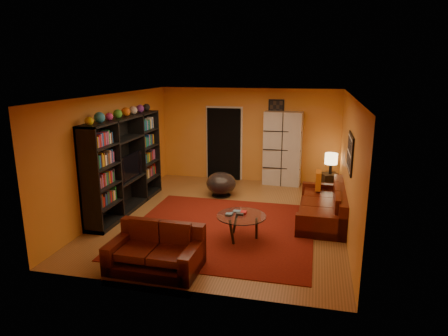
% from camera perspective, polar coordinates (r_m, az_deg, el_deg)
% --- Properties ---
extents(floor, '(6.00, 6.00, 0.00)m').
position_cam_1_polar(floor, '(8.72, 0.06, -6.99)').
color(floor, brown).
rests_on(floor, ground).
extents(ceiling, '(6.00, 6.00, 0.00)m').
position_cam_1_polar(ceiling, '(8.14, 0.06, 10.33)').
color(ceiling, white).
rests_on(ceiling, wall_back).
extents(wall_back, '(6.00, 0.00, 6.00)m').
position_cam_1_polar(wall_back, '(11.22, 3.53, 4.69)').
color(wall_back, orange).
rests_on(wall_back, floor).
extents(wall_front, '(6.00, 0.00, 6.00)m').
position_cam_1_polar(wall_front, '(5.57, -6.97, -5.35)').
color(wall_front, orange).
rests_on(wall_front, floor).
extents(wall_left, '(0.00, 6.00, 6.00)m').
position_cam_1_polar(wall_left, '(9.21, -15.28, 2.11)').
color(wall_left, orange).
rests_on(wall_left, floor).
extents(wall_right, '(0.00, 6.00, 6.00)m').
position_cam_1_polar(wall_right, '(8.16, 17.43, 0.42)').
color(wall_right, orange).
rests_on(wall_right, floor).
extents(rug, '(3.60, 3.60, 0.01)m').
position_cam_1_polar(rug, '(8.06, -0.38, -8.76)').
color(rug, '#520F09').
rests_on(rug, floor).
extents(doorway, '(0.95, 0.10, 2.04)m').
position_cam_1_polar(doorway, '(11.37, -0.01, 3.41)').
color(doorway, black).
rests_on(doorway, floor).
extents(wall_art_right, '(0.03, 1.00, 0.70)m').
position_cam_1_polar(wall_art_right, '(7.80, 17.59, 2.06)').
color(wall_art_right, black).
rests_on(wall_art_right, wall_right).
extents(wall_art_back, '(0.42, 0.03, 0.52)m').
position_cam_1_polar(wall_art_back, '(11.01, 7.47, 8.35)').
color(wall_art_back, black).
rests_on(wall_art_back, wall_back).
extents(entertainment_unit, '(0.45, 3.00, 2.10)m').
position_cam_1_polar(entertainment_unit, '(9.16, -13.94, 0.53)').
color(entertainment_unit, black).
rests_on(entertainment_unit, floor).
extents(tv, '(0.99, 0.13, 0.57)m').
position_cam_1_polar(tv, '(9.14, -13.69, 0.22)').
color(tv, black).
rests_on(tv, entertainment_unit).
extents(sofa, '(1.01, 2.37, 0.85)m').
position_cam_1_polar(sofa, '(8.80, 14.43, -5.28)').
color(sofa, '#441009').
rests_on(sofa, rug).
extents(loveseat, '(1.47, 0.90, 0.85)m').
position_cam_1_polar(loveseat, '(6.65, -9.55, -11.56)').
color(loveseat, '#441009').
rests_on(loveseat, rug).
extents(throw_pillow, '(0.12, 0.42, 0.42)m').
position_cam_1_polar(throw_pillow, '(9.42, 13.33, -1.71)').
color(throw_pillow, orange).
rests_on(throw_pillow, sofa).
extents(coffee_table, '(0.93, 0.93, 0.46)m').
position_cam_1_polar(coffee_table, '(7.50, 2.49, -7.15)').
color(coffee_table, silver).
rests_on(coffee_table, floor).
extents(storage_cabinet, '(1.03, 0.51, 2.01)m').
position_cam_1_polar(storage_cabinet, '(10.96, 8.36, 2.76)').
color(storage_cabinet, beige).
rests_on(storage_cabinet, floor).
extents(bowl_chair, '(0.75, 0.75, 0.61)m').
position_cam_1_polar(bowl_chair, '(9.99, -0.40, -2.23)').
color(bowl_chair, black).
rests_on(bowl_chair, floor).
extents(side_table, '(0.51, 0.51, 0.50)m').
position_cam_1_polar(side_table, '(10.65, 14.84, -2.08)').
color(side_table, black).
rests_on(side_table, floor).
extents(table_lamp, '(0.32, 0.32, 0.53)m').
position_cam_1_polar(table_lamp, '(10.50, 15.06, 1.22)').
color(table_lamp, black).
rests_on(table_lamp, side_table).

